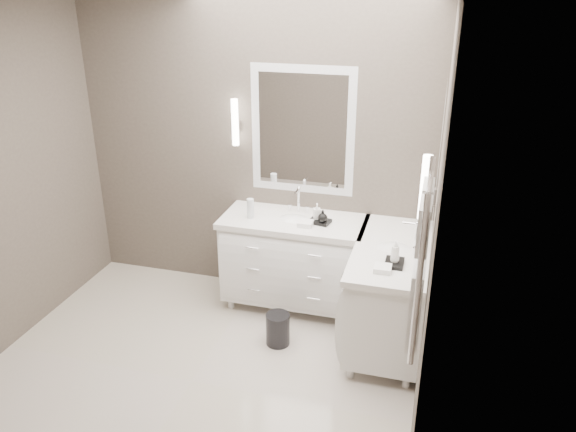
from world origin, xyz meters
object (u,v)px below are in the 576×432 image
(vanity_back, at_px, (294,257))
(waste_bin, at_px, (278,329))
(towel_ladder, at_px, (420,267))
(vanity_right, at_px, (390,289))

(vanity_back, height_order, waste_bin, vanity_back)
(vanity_back, bearing_deg, waste_bin, -87.11)
(towel_ladder, height_order, waste_bin, towel_ladder)
(towel_ladder, bearing_deg, vanity_back, 124.10)
(vanity_back, height_order, towel_ladder, towel_ladder)
(towel_ladder, distance_m, waste_bin, 1.94)
(waste_bin, bearing_deg, vanity_back, 92.89)
(vanity_right, distance_m, towel_ladder, 1.60)
(towel_ladder, relative_size, waste_bin, 3.33)
(vanity_right, bearing_deg, towel_ladder, -80.16)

